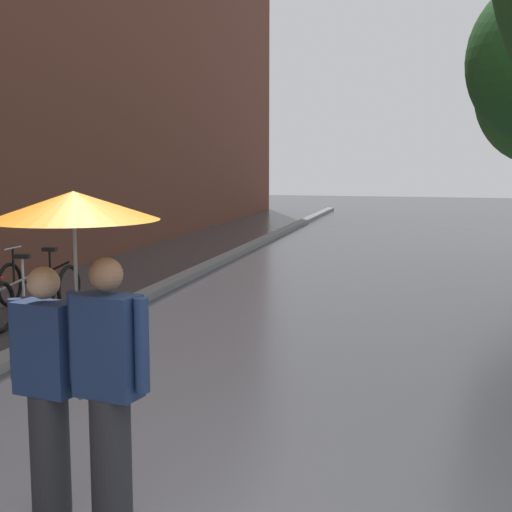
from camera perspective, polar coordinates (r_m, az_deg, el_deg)
The scene contains 4 objects.
kerb_strip at distance 15.08m, azimuth -4.21°, elevation -1.00°, with size 0.30×36.00×0.12m, color slate.
parked_bicycle_3 at distance 11.16m, azimuth -18.58°, elevation -2.82°, with size 1.15×0.82×0.96m.
parked_bicycle_4 at distance 11.87m, azimuth -16.54°, elevation -2.12°, with size 1.09×0.71×0.96m.
couple_under_umbrella at distance 4.75m, azimuth -13.80°, elevation -4.14°, with size 1.07×1.07×2.13m.
Camera 1 is at (1.52, -4.14, 2.34)m, focal length 51.38 mm.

